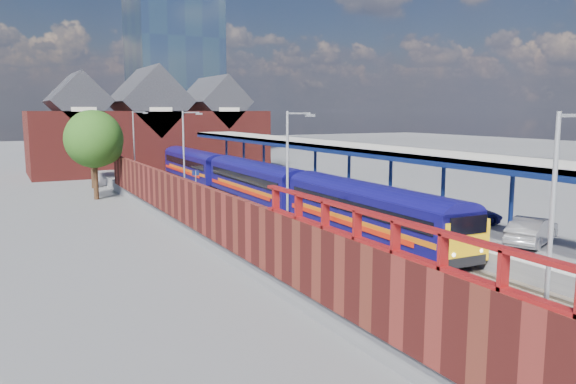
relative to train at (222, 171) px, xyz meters
name	(u,v)px	position (x,y,z in m)	size (l,w,h in m)	color
ground	(228,200)	(-1.49, -5.28, -2.12)	(240.00, 240.00, 0.00)	#5B5B5E
ballast_bed	(278,218)	(-1.49, -15.28, -2.09)	(6.00, 76.00, 0.06)	#473D33
rails	(278,217)	(-1.49, -15.28, -2.00)	(4.51, 76.00, 0.14)	slate
left_platform	(208,219)	(-6.99, -15.28, -1.62)	(5.00, 76.00, 1.00)	#565659
right_platform	(345,206)	(4.51, -15.28, -1.62)	(6.00, 76.00, 1.00)	#565659
coping_left	(239,209)	(-4.64, -15.28, -1.10)	(0.30, 76.00, 0.05)	silver
coping_right	(314,202)	(1.66, -15.28, -1.10)	(0.30, 76.00, 0.05)	silver
yellow_line	(231,210)	(-5.24, -15.28, -1.12)	(0.14, 76.00, 0.01)	yellow
train	(222,171)	(0.00, 0.00, 0.00)	(3.16, 65.96, 3.45)	#100C56
canopy	(327,145)	(3.99, -13.33, 3.13)	(4.50, 52.00, 4.48)	#0E1D52
lamp_post_a	(554,234)	(-7.86, -43.28, 2.87)	(1.48, 0.18, 7.00)	#A5A8AA
lamp_post_b	(290,176)	(-7.86, -29.28, 2.87)	(1.48, 0.18, 7.00)	#A5A8AA
lamp_post_c	(186,153)	(-7.86, -13.28, 2.87)	(1.48, 0.18, 7.00)	#A5A8AA
lamp_post_d	(135,142)	(-7.86, 2.72, 2.87)	(1.48, 0.18, 7.00)	#A5A8AA
platform_sign	(196,181)	(-6.49, -11.28, 0.57)	(0.55, 0.08, 2.50)	#A5A8AA
brick_wall	(202,208)	(-9.59, -21.74, 0.33)	(0.35, 50.00, 3.86)	maroon
station_building	(150,130)	(-1.49, 22.72, 3.33)	(30.00, 12.12, 13.78)	maroon
glass_tower	(173,39)	(8.51, 44.72, 18.08)	(14.20, 14.20, 40.30)	slate
tree_near	(96,141)	(-11.84, 0.63, 3.23)	(5.20, 5.20, 8.10)	#382314
tree_far	(93,137)	(-10.84, 8.63, 3.23)	(5.20, 5.20, 8.10)	#382314
parked_car_silver	(532,230)	(4.91, -32.52, -0.37)	(1.58, 4.54, 1.50)	#A8A7AC
parked_car_dark	(400,196)	(7.01, -19.01, -0.50)	(1.74, 4.27, 1.24)	black
parked_car_blue	(466,214)	(5.93, -26.82, -0.51)	(2.03, 4.40, 1.22)	navy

